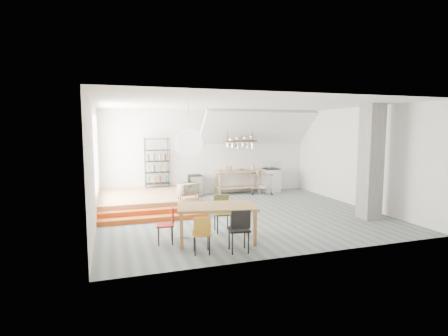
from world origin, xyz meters
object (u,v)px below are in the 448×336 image
object	(u,v)px
stove	(271,180)
rolling_cart	(262,181)
mini_fridge	(195,185)
dining_table	(217,209)

from	to	relation	value
stove	rolling_cart	world-z (taller)	stove
stove	mini_fridge	bearing A→B (deg)	179.19
stove	dining_table	bearing A→B (deg)	-126.25
dining_table	rolling_cart	xyz separation A→B (m)	(3.30, 4.85, -0.21)
dining_table	mini_fridge	size ratio (longest dim) A/B	2.40
dining_table	mini_fridge	xyz separation A→B (m)	(0.78, 5.35, -0.34)
rolling_cart	mini_fridge	distance (m)	2.57
rolling_cart	mini_fridge	world-z (taller)	rolling_cart
dining_table	rolling_cart	world-z (taller)	dining_table
dining_table	mini_fridge	world-z (taller)	dining_table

